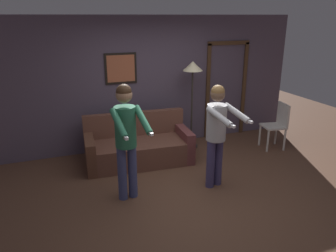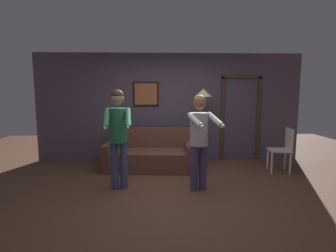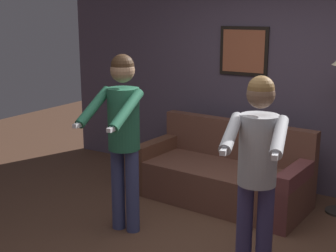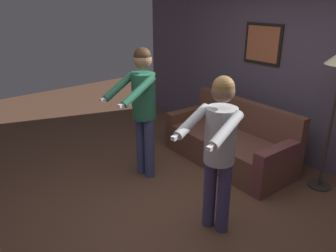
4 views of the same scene
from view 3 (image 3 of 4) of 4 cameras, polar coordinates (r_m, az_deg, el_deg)
name	(u,v)px [view 3 (image 3 of 4)]	position (r m, az deg, el deg)	size (l,w,h in m)	color
back_wall_assembly	(291,81)	(5.64, 14.81, 5.27)	(6.40, 0.10, 2.60)	#54485A
couch	(222,177)	(5.35, 6.66, -6.14)	(1.95, 0.98, 0.87)	brown
person_standing_left	(123,127)	(4.38, -5.54, -0.13)	(0.48, 0.70, 1.72)	#3E4576
person_standing_right	(257,160)	(3.66, 10.84, -4.12)	(0.53, 0.72, 1.63)	#413B69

